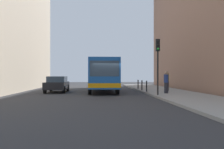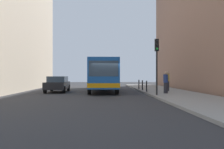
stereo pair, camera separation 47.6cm
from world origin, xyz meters
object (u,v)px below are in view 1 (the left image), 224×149
at_px(bollard_far, 138,84).
at_px(pedestrian_near_signal, 166,82).
at_px(traffic_light, 158,56).
at_px(pedestrian_mid_sidewalk, 167,81).
at_px(car_beside_bus, 57,84).
at_px(bollard_mid, 142,85).
at_px(bus, 102,74).
at_px(bollard_near, 147,86).

xyz_separation_m(bollard_far, pedestrian_near_signal, (1.14, -7.07, 0.40)).
xyz_separation_m(traffic_light, bollard_far, (-0.10, 8.65, -2.38)).
xyz_separation_m(traffic_light, pedestrian_near_signal, (1.04, 1.58, -1.98)).
height_order(bollard_far, pedestrian_near_signal, pedestrian_near_signal).
distance_m(bollard_far, pedestrian_mid_sidewalk, 4.25).
height_order(car_beside_bus, pedestrian_near_signal, pedestrian_near_signal).
relative_size(car_beside_bus, pedestrian_near_signal, 2.54).
distance_m(car_beside_bus, traffic_light, 10.19).
height_order(bollard_mid, pedestrian_near_signal, pedestrian_near_signal).
relative_size(bollard_far, pedestrian_mid_sidewalk, 0.53).
height_order(bus, car_beside_bus, bus).
distance_m(bollard_near, pedestrian_mid_sidewalk, 2.46).
bearing_deg(bollard_near, pedestrian_near_signal, -63.21).
height_order(bollard_far, pedestrian_mid_sidewalk, pedestrian_mid_sidewalk).
xyz_separation_m(car_beside_bus, bollard_near, (8.05, -1.85, -0.16)).
bearing_deg(bus, traffic_light, 120.27).
height_order(traffic_light, bollard_far, traffic_light).
bearing_deg(traffic_light, bollard_far, 90.66).
bearing_deg(bus, pedestrian_near_signal, 134.24).
distance_m(bus, bollard_near, 4.87).
xyz_separation_m(traffic_light, bollard_near, (-0.10, 3.84, -2.38)).
bearing_deg(bollard_far, pedestrian_mid_sidewalk, -59.81).
bearing_deg(pedestrian_near_signal, bollard_near, 120.54).
height_order(traffic_light, bollard_mid, traffic_light).
xyz_separation_m(car_beside_bus, pedestrian_mid_sidewalk, (10.18, -0.70, 0.27)).
height_order(pedestrian_near_signal, pedestrian_mid_sidewalk, pedestrian_mid_sidewalk).
distance_m(traffic_light, bollard_far, 8.97).
distance_m(car_beside_bus, pedestrian_near_signal, 10.08).
bearing_deg(bus, pedestrian_mid_sidewalk, 164.41).
distance_m(car_beside_bus, bollard_mid, 8.07).
bearing_deg(bollard_far, pedestrian_near_signal, -80.83).
bearing_deg(bollard_mid, pedestrian_near_signal, -76.25).
distance_m(bus, traffic_light, 7.78).
height_order(bollard_near, bollard_far, same).
height_order(car_beside_bus, pedestrian_mid_sidewalk, pedestrian_mid_sidewalk).
bearing_deg(pedestrian_near_signal, traffic_light, -119.66).
bearing_deg(bollard_far, bollard_mid, -90.00).
bearing_deg(pedestrian_mid_sidewalk, bollard_mid, 40.05).
xyz_separation_m(bus, bollard_near, (3.88, -2.73, -1.10)).
distance_m(car_beside_bus, bollard_near, 8.26).
distance_m(bollard_near, pedestrian_near_signal, 2.56).
relative_size(traffic_light, pedestrian_mid_sidewalk, 2.27).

